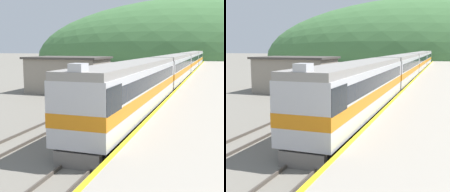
# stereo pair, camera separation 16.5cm
# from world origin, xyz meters

# --- Properties ---
(track_main) EXTENTS (1.52, 180.00, 0.16)m
(track_main) POSITION_xyz_m (0.00, 70.00, 0.08)
(track_main) COLOR #4C443D
(track_main) RESTS_ON ground
(track_siding) EXTENTS (1.52, 180.00, 0.16)m
(track_siding) POSITION_xyz_m (-4.93, 70.00, 0.08)
(track_siding) COLOR #4C443D
(track_siding) RESTS_ON ground
(platform) EXTENTS (6.51, 140.00, 0.91)m
(platform) POSITION_xyz_m (4.86, 50.00, 0.45)
(platform) COLOR #9E9689
(platform) RESTS_ON ground
(distant_hills) EXTENTS (162.04, 72.92, 54.54)m
(distant_hills) POSITION_xyz_m (0.00, 143.72, 0.00)
(distant_hills) COLOR #477A42
(distant_hills) RESTS_ON ground
(station_shed) EXTENTS (9.31, 6.32, 4.27)m
(station_shed) POSITION_xyz_m (-11.31, 32.77, 2.15)
(station_shed) COLOR gray
(station_shed) RESTS_ON ground
(express_train_lead_car) EXTENTS (2.90, 21.05, 4.69)m
(express_train_lead_car) POSITION_xyz_m (0.00, 20.82, 2.36)
(express_train_lead_car) COLOR black
(express_train_lead_car) RESTS_ON ground
(carriage_second) EXTENTS (2.89, 22.21, 4.33)m
(carriage_second) POSITION_xyz_m (0.00, 43.57, 2.35)
(carriage_second) COLOR black
(carriage_second) RESTS_ON ground
(carriage_third) EXTENTS (2.89, 22.21, 4.33)m
(carriage_third) POSITION_xyz_m (0.00, 66.65, 2.35)
(carriage_third) COLOR black
(carriage_third) RESTS_ON ground
(carriage_fourth) EXTENTS (2.89, 22.21, 4.33)m
(carriage_fourth) POSITION_xyz_m (0.00, 89.74, 2.35)
(carriage_fourth) COLOR black
(carriage_fourth) RESTS_ON ground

